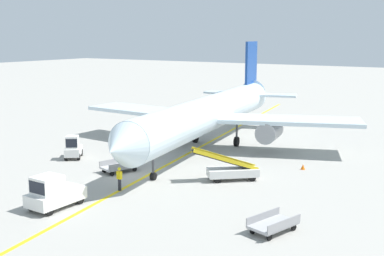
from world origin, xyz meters
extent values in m
plane|color=#9E9B93|center=(0.00, 0.00, 0.00)|extent=(300.00, 300.00, 0.00)
cube|color=yellow|center=(0.44, 5.00, 0.00)|extent=(12.67, 79.08, 0.01)
cylinder|color=silver|center=(0.44, 11.29, 3.45)|extent=(7.90, 30.15, 3.30)
cone|color=silver|center=(2.95, -4.71, 3.45)|extent=(3.57, 2.87, 3.23)
cone|color=silver|center=(-2.09, 27.50, 3.85)|extent=(3.53, 3.25, 3.14)
cube|color=silver|center=(7.61, 13.94, 3.05)|extent=(13.71, 8.75, 0.36)
cylinder|color=gray|center=(6.14, 12.69, 2.05)|extent=(2.37, 3.46, 1.90)
cube|color=silver|center=(-7.19, 11.62, 3.05)|extent=(13.22, 5.10, 0.36)
cylinder|color=gray|center=(-5.41, 10.88, 2.05)|extent=(2.37, 3.46, 1.90)
cube|color=navy|center=(-1.72, 25.13, 7.50)|extent=(0.90, 4.00, 5.20)
cube|color=silver|center=(1.30, 25.20, 3.85)|extent=(5.61, 3.62, 0.24)
cube|color=silver|center=(-4.63, 24.27, 3.85)|extent=(5.23, 2.28, 0.24)
cylinder|color=#4C4C51|center=(2.22, -0.07, 1.56)|extent=(0.20, 0.20, 3.12)
cylinder|color=black|center=(2.22, -0.07, 0.28)|extent=(0.43, 0.61, 0.56)
cylinder|color=#4C4C51|center=(2.31, 13.61, 1.56)|extent=(0.20, 0.20, 3.12)
cylinder|color=black|center=(2.31, 13.61, 0.48)|extent=(0.49, 1.00, 0.96)
cylinder|color=#4C4C51|center=(-2.04, 12.93, 1.56)|extent=(0.20, 0.20, 3.12)
cylinder|color=black|center=(-2.04, 12.93, 0.48)|extent=(0.49, 1.00, 0.96)
cube|color=black|center=(2.64, -2.73, 3.80)|extent=(2.93, 1.42, 0.60)
cube|color=silver|center=(0.58, -8.21, 0.70)|extent=(1.98, 3.64, 0.80)
cube|color=silver|center=(0.57, -8.84, 1.65)|extent=(1.56, 1.65, 1.10)
cube|color=black|center=(0.55, -9.62, 1.65)|extent=(1.43, 0.11, 0.77)
cylinder|color=black|center=(1.36, -9.49, 0.30)|extent=(0.23, 0.60, 0.60)
cylinder|color=black|center=(-0.25, -9.45, 0.30)|extent=(0.23, 0.60, 0.60)
cylinder|color=black|center=(1.42, -6.97, 0.30)|extent=(0.23, 0.60, 0.60)
cylinder|color=black|center=(-0.20, -6.94, 0.30)|extent=(0.23, 0.60, 0.60)
cube|color=silver|center=(-7.89, 1.64, 0.65)|extent=(2.49, 2.70, 0.70)
cube|color=silver|center=(-7.63, 1.31, 1.55)|extent=(1.48, 1.49, 1.10)
cube|color=black|center=(-7.32, 0.90, 1.55)|extent=(0.82, 0.65, 0.77)
cylinder|color=black|center=(-6.94, 1.31, 0.30)|extent=(0.54, 0.61, 0.60)
cylinder|color=black|center=(-7.82, 0.64, 0.30)|extent=(0.54, 0.61, 0.60)
cylinder|color=black|center=(-7.96, 2.65, 0.30)|extent=(0.54, 0.61, 0.60)
cylinder|color=black|center=(-8.83, 1.98, 0.30)|extent=(0.54, 0.61, 0.60)
cube|color=silver|center=(7.30, 3.16, 0.60)|extent=(3.85, 3.62, 0.60)
cylinder|color=black|center=(6.71, 1.80, 0.30)|extent=(0.60, 0.56, 0.60)
cylinder|color=black|center=(5.88, 2.77, 0.30)|extent=(0.60, 0.56, 0.60)
cylinder|color=black|center=(8.72, 3.55, 0.30)|extent=(0.60, 0.56, 0.60)
cylinder|color=black|center=(7.88, 4.51, 0.30)|extent=(0.60, 0.56, 0.60)
cube|color=black|center=(6.85, 2.76, 1.55)|extent=(4.36, 3.96, 1.76)
cube|color=yellow|center=(7.14, 2.42, 1.67)|extent=(3.84, 3.35, 1.84)
cube|color=yellow|center=(6.55, 3.10, 1.67)|extent=(3.84, 3.35, 1.84)
cube|color=#A5A5A8|center=(-1.39, 0.28, 0.44)|extent=(2.31, 3.13, 0.16)
cube|color=#4C4C51|center=(-0.80, 2.03, 0.42)|extent=(0.36, 0.88, 0.08)
cylinder|color=#4C4C51|center=(-0.66, 2.46, 0.42)|extent=(0.12, 0.12, 0.05)
cube|color=gray|center=(-2.10, 0.51, 0.69)|extent=(0.94, 2.68, 0.50)
cube|color=gray|center=(-0.68, 0.04, 0.69)|extent=(0.94, 2.68, 0.50)
cylinder|color=black|center=(-1.63, 1.46, 0.18)|extent=(0.23, 0.38, 0.36)
cylinder|color=black|center=(-0.49, 1.08, 0.18)|extent=(0.23, 0.38, 0.36)
cylinder|color=black|center=(-2.29, -0.53, 0.18)|extent=(0.23, 0.38, 0.36)
cylinder|color=black|center=(-1.15, -0.91, 0.18)|extent=(0.23, 0.38, 0.36)
cube|color=#A5A5A8|center=(13.90, -4.66, 0.44)|extent=(2.24, 3.11, 0.16)
cube|color=#4C4C51|center=(14.44, -2.89, 0.42)|extent=(0.34, 0.88, 0.08)
cylinder|color=#4C4C51|center=(14.57, -2.46, 0.42)|extent=(0.12, 0.12, 0.05)
cube|color=gray|center=(13.19, -4.44, 0.69)|extent=(0.87, 2.70, 0.50)
cube|color=gray|center=(14.62, -4.88, 0.69)|extent=(0.87, 2.70, 0.50)
cylinder|color=black|center=(13.63, -3.48, 0.18)|extent=(0.22, 0.38, 0.36)
cylinder|color=black|center=(14.78, -3.83, 0.18)|extent=(0.22, 0.38, 0.36)
cylinder|color=black|center=(13.03, -5.49, 0.18)|extent=(0.22, 0.38, 0.36)
cylinder|color=black|center=(14.18, -5.84, 0.18)|extent=(0.22, 0.38, 0.36)
cylinder|color=#26262D|center=(1.77, -3.43, 0.42)|extent=(0.24, 0.24, 0.85)
cube|color=yellow|center=(1.77, -3.43, 1.13)|extent=(0.36, 0.22, 0.56)
sphere|color=tan|center=(1.77, -3.43, 1.52)|extent=(0.20, 0.20, 0.20)
sphere|color=yellow|center=(1.77, -3.43, 1.58)|extent=(0.24, 0.24, 0.24)
cone|color=orange|center=(-6.44, 13.88, 0.22)|extent=(0.36, 0.36, 0.44)
cone|color=orange|center=(10.82, 8.82, 0.22)|extent=(0.36, 0.36, 0.44)
cone|color=orange|center=(-3.04, 9.06, 0.22)|extent=(0.36, 0.36, 0.44)
camera|label=1|loc=(23.79, -28.93, 10.74)|focal=46.02mm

